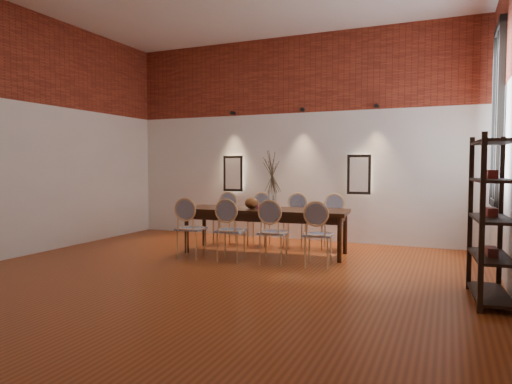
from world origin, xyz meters
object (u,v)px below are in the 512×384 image
at_px(chair_far_a, 225,218).
at_px(book, 266,208).
at_px(shelving_rack, 492,219).
at_px(vase, 272,200).
at_px(chair_near_c, 273,232).
at_px(chair_near_b, 231,230).
at_px(chair_near_d, 318,234).
at_px(chair_far_b, 259,220).
at_px(chair_far_c, 295,221).
at_px(dining_table, 265,231).
at_px(chair_near_a, 191,228).
at_px(chair_far_d, 333,223).
at_px(bowl, 252,203).

distance_m(chair_far_a, book, 1.28).
bearing_deg(shelving_rack, vase, 149.11).
relative_size(chair_near_c, vase, 3.13).
relative_size(vase, shelving_rack, 0.17).
bearing_deg(chair_near_b, book, 64.53).
bearing_deg(vase, chair_near_d, -33.27).
bearing_deg(chair_far_b, chair_near_b, 90.00).
bearing_deg(chair_far_b, chair_far_c, 180.00).
distance_m(dining_table, shelving_rack, 3.63).
xyz_separation_m(chair_near_b, chair_far_c, (0.55, 1.49, 0.00)).
height_order(chair_near_c, vase, vase).
distance_m(dining_table, chair_near_c, 0.80).
bearing_deg(vase, shelving_rack, -26.65).
bearing_deg(chair_far_b, chair_near_c, 115.34).
relative_size(chair_far_a, book, 3.62).
relative_size(chair_near_a, vase, 3.13).
bearing_deg(chair_far_c, book, 64.80).
relative_size(dining_table, chair_far_d, 2.88).
height_order(chair_near_d, chair_far_b, same).
xyz_separation_m(chair_near_d, chair_far_c, (-0.80, 1.37, 0.00)).
xyz_separation_m(chair_near_a, chair_near_d, (2.03, 0.18, 0.00)).
relative_size(chair_near_d, chair_far_a, 1.00).
distance_m(chair_near_c, chair_far_b, 1.58).
relative_size(chair_far_c, bowl, 3.92).
xyz_separation_m(chair_far_a, vase, (1.19, -0.61, 0.43)).
distance_m(dining_table, chair_far_a, 1.25).
xyz_separation_m(chair_near_c, chair_far_a, (-1.48, 1.30, 0.00)).
distance_m(chair_near_a, chair_far_b, 1.58).
bearing_deg(dining_table, chair_near_c, -64.66).
relative_size(dining_table, bowl, 11.30).
relative_size(chair_near_d, shelving_rack, 0.52).
bearing_deg(chair_far_d, dining_table, 35.14).
bearing_deg(chair_near_c, vase, 107.44).
bearing_deg(shelving_rack, chair_far_b, 144.15).
distance_m(chair_near_b, chair_far_d, 1.97).
xyz_separation_m(chair_near_b, bowl, (0.06, 0.67, 0.37)).
relative_size(chair_near_d, book, 3.62).
bearing_deg(book, chair_far_d, 40.13).
distance_m(dining_table, chair_far_c, 0.80).
height_order(chair_far_c, bowl, chair_far_c).
bearing_deg(chair_far_c, chair_near_d, 115.34).
relative_size(chair_far_b, vase, 3.13).
height_order(chair_near_a, chair_near_d, same).
bearing_deg(dining_table, chair_far_b, 115.34).
height_order(chair_near_b, bowl, chair_near_b).
bearing_deg(chair_near_b, chair_far_d, 46.56).
height_order(chair_far_a, chair_far_c, same).
bearing_deg(chair_far_c, chair_near_c, 90.00).
bearing_deg(chair_far_d, chair_near_a, 35.14).
xyz_separation_m(chair_near_d, shelving_rack, (2.16, -0.94, 0.43)).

